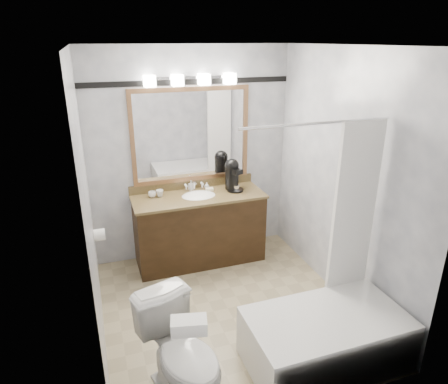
# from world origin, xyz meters

# --- Properties ---
(room) EXTENTS (2.42, 2.62, 2.52)m
(room) POSITION_xyz_m (0.00, 0.00, 1.25)
(room) COLOR tan
(room) RESTS_ON ground
(vanity) EXTENTS (1.53, 0.58, 0.97)m
(vanity) POSITION_xyz_m (0.00, 1.02, 0.44)
(vanity) COLOR black
(vanity) RESTS_ON ground
(mirror) EXTENTS (1.40, 0.04, 1.10)m
(mirror) POSITION_xyz_m (0.00, 1.28, 1.50)
(mirror) COLOR #946843
(mirror) RESTS_ON room
(vanity_light_bar) EXTENTS (1.02, 0.14, 0.12)m
(vanity_light_bar) POSITION_xyz_m (0.00, 1.23, 2.13)
(vanity_light_bar) COLOR silver
(vanity_light_bar) RESTS_ON room
(accent_stripe) EXTENTS (2.40, 0.01, 0.06)m
(accent_stripe) POSITION_xyz_m (0.00, 1.29, 2.10)
(accent_stripe) COLOR black
(accent_stripe) RESTS_ON room
(bathtub) EXTENTS (1.30, 0.75, 1.96)m
(bathtub) POSITION_xyz_m (0.55, -0.90, 0.28)
(bathtub) COLOR white
(bathtub) RESTS_ON ground
(tp_roll) EXTENTS (0.11, 0.12, 0.12)m
(tp_roll) POSITION_xyz_m (-1.14, 0.66, 0.70)
(tp_roll) COLOR white
(tp_roll) RESTS_ON room
(toilet) EXTENTS (0.65, 0.87, 0.79)m
(toilet) POSITION_xyz_m (-0.66, -0.89, 0.40)
(toilet) COLOR white
(toilet) RESTS_ON ground
(tissue_box) EXTENTS (0.25, 0.18, 0.09)m
(tissue_box) POSITION_xyz_m (-0.66, -1.12, 0.84)
(tissue_box) COLOR white
(tissue_box) RESTS_ON toilet
(coffee_maker) EXTENTS (0.20, 0.25, 0.38)m
(coffee_maker) POSITION_xyz_m (0.44, 1.07, 1.05)
(coffee_maker) COLOR black
(coffee_maker) RESTS_ON vanity
(cup_left) EXTENTS (0.11, 0.11, 0.07)m
(cup_left) POSITION_xyz_m (-0.52, 1.14, 0.88)
(cup_left) COLOR white
(cup_left) RESTS_ON vanity
(cup_right) EXTENTS (0.11, 0.11, 0.08)m
(cup_right) POSITION_xyz_m (-0.43, 1.13, 0.89)
(cup_right) COLOR white
(cup_right) RESTS_ON vanity
(soap_bottle_a) EXTENTS (0.07, 0.07, 0.12)m
(soap_bottle_a) POSITION_xyz_m (-0.03, 1.22, 0.91)
(soap_bottle_a) COLOR white
(soap_bottle_a) RESTS_ON vanity
(soap_bottle_b) EXTENTS (0.07, 0.07, 0.07)m
(soap_bottle_b) POSITION_xyz_m (0.16, 1.21, 0.89)
(soap_bottle_b) COLOR white
(soap_bottle_b) RESTS_ON vanity
(soap_bar) EXTENTS (0.10, 0.07, 0.03)m
(soap_bar) POSITION_xyz_m (0.17, 1.13, 0.86)
(soap_bar) COLOR beige
(soap_bar) RESTS_ON vanity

